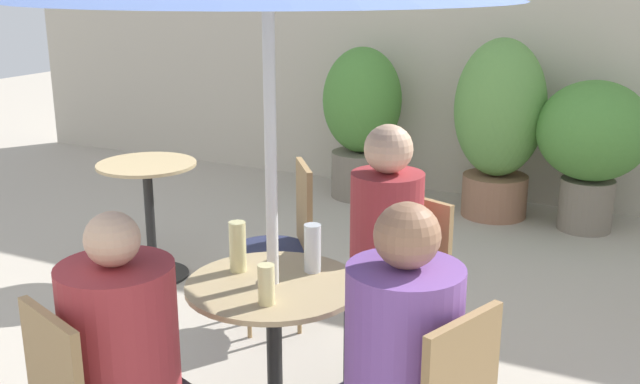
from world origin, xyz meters
name	(u,v)px	position (x,y,z in m)	size (l,w,h in m)	color
storefront_wall	(504,20)	(0.00, 4.14, 1.50)	(10.00, 0.06, 3.00)	beige
cafe_table_near	(274,337)	(0.09, 0.17, 0.52)	(0.66, 0.66, 0.74)	black
cafe_table_far	(149,202)	(-1.52, 1.44, 0.49)	(0.61, 0.61, 0.74)	black
bistro_chair_2	(405,278)	(0.36, 0.89, 0.54)	(0.44, 0.46, 0.90)	#232847
bistro_chair_3	(288,231)	(-0.43, 1.23, 0.54)	(0.47, 0.47, 0.90)	#232847
seated_person_0	(126,352)	(-0.13, -0.42, 0.69)	(0.42, 0.44, 1.16)	#2D2D33
seated_person_1	(399,350)	(0.67, -0.05, 0.71)	(0.44, 0.42, 1.20)	#42475B
seated_person_2	(384,241)	(0.31, 0.75, 0.75)	(0.35, 0.37, 1.26)	#2D2D33
beer_glass_0	(238,247)	(-0.09, 0.21, 0.84)	(0.07, 0.07, 0.20)	beige
beer_glass_1	(266,284)	(0.16, -0.01, 0.82)	(0.06, 0.06, 0.15)	beige
beer_glass_2	(312,248)	(0.17, 0.33, 0.84)	(0.07, 0.07, 0.19)	silver
potted_plant_0	(362,116)	(-1.04, 3.68, 0.71)	(0.66, 0.66, 1.28)	slate
potted_plant_1	(499,121)	(0.13, 3.64, 0.77)	(0.70, 0.70, 1.40)	#93664C
potted_plant_2	(593,139)	(0.83, 3.61, 0.70)	(0.82, 0.82, 1.13)	slate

